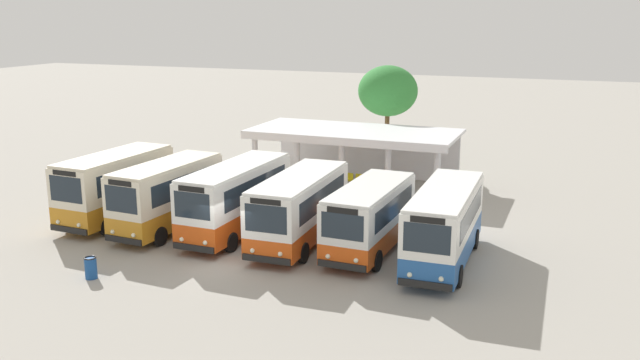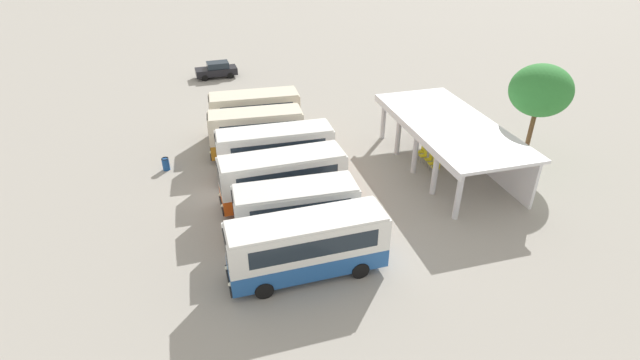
# 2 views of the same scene
# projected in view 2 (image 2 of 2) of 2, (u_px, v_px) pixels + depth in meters

# --- Properties ---
(ground_plane) EXTENTS (180.00, 180.00, 0.00)m
(ground_plane) POSITION_uv_depth(u_px,v_px,m) (224.00, 195.00, 29.60)
(ground_plane) COLOR #A39E93
(city_bus_nearest_orange) EXTENTS (2.63, 6.96, 3.46)m
(city_bus_nearest_orange) POSITION_uv_depth(u_px,v_px,m) (255.00, 113.00, 36.24)
(city_bus_nearest_orange) COLOR black
(city_bus_nearest_orange) RESTS_ON ground
(city_bus_second_in_row) EXTENTS (2.53, 6.77, 3.37)m
(city_bus_second_in_row) POSITION_uv_depth(u_px,v_px,m) (256.00, 131.00, 33.40)
(city_bus_second_in_row) COLOR black
(city_bus_second_in_row) RESTS_ON ground
(city_bus_middle_cream) EXTENTS (2.39, 7.71, 3.36)m
(city_bus_middle_cream) POSITION_uv_depth(u_px,v_px,m) (275.00, 151.00, 30.79)
(city_bus_middle_cream) COLOR black
(city_bus_middle_cream) RESTS_ON ground
(city_bus_fourth_amber) EXTENTS (2.54, 7.62, 3.21)m
(city_bus_fourth_amber) POSITION_uv_depth(u_px,v_px,m) (282.00, 177.00, 28.01)
(city_bus_fourth_amber) COLOR black
(city_bus_fourth_amber) RESTS_ON ground
(city_bus_fifth_blue) EXTENTS (2.47, 6.79, 3.04)m
(city_bus_fifth_blue) POSITION_uv_depth(u_px,v_px,m) (296.00, 208.00, 25.29)
(city_bus_fifth_blue) COLOR black
(city_bus_fifth_blue) RESTS_ON ground
(city_bus_far_end_green) EXTENTS (2.41, 7.82, 3.26)m
(city_bus_far_end_green) POSITION_uv_depth(u_px,v_px,m) (307.00, 245.00, 22.41)
(city_bus_far_end_green) COLOR black
(city_bus_far_end_green) RESTS_ON ground
(parked_car_flank) EXTENTS (2.01, 4.33, 1.62)m
(parked_car_flank) POSITION_uv_depth(u_px,v_px,m) (217.00, 70.00, 49.12)
(parked_car_flank) COLOR black
(parked_car_flank) RESTS_ON ground
(terminal_canopy) EXTENTS (12.59, 5.71, 3.40)m
(terminal_canopy) POSITION_uv_depth(u_px,v_px,m) (456.00, 133.00, 31.43)
(terminal_canopy) COLOR silver
(terminal_canopy) RESTS_ON ground
(waiting_chair_end_by_column) EXTENTS (0.46, 0.46, 0.86)m
(waiting_chair_end_by_column) POSITION_uv_depth(u_px,v_px,m) (421.00, 151.00, 33.69)
(waiting_chair_end_by_column) COLOR slate
(waiting_chair_end_by_column) RESTS_ON ground
(waiting_chair_second_from_end) EXTENTS (0.46, 0.46, 0.86)m
(waiting_chair_second_from_end) POSITION_uv_depth(u_px,v_px,m) (424.00, 155.00, 33.16)
(waiting_chair_second_from_end) COLOR slate
(waiting_chair_second_from_end) RESTS_ON ground
(waiting_chair_middle_seat) EXTENTS (0.46, 0.46, 0.86)m
(waiting_chair_middle_seat) POSITION_uv_depth(u_px,v_px,m) (429.00, 159.00, 32.68)
(waiting_chair_middle_seat) COLOR slate
(waiting_chair_middle_seat) RESTS_ON ground
(waiting_chair_fourth_seat) EXTENTS (0.46, 0.46, 0.86)m
(waiting_chair_fourth_seat) POSITION_uv_depth(u_px,v_px,m) (433.00, 163.00, 32.17)
(waiting_chair_fourth_seat) COLOR slate
(waiting_chair_fourth_seat) RESTS_ON ground
(waiting_chair_fifth_seat) EXTENTS (0.46, 0.46, 0.86)m
(waiting_chair_fifth_seat) POSITION_uv_depth(u_px,v_px,m) (437.00, 167.00, 31.66)
(waiting_chair_fifth_seat) COLOR slate
(waiting_chair_fifth_seat) RESTS_ON ground
(roadside_tree_behind_canopy) EXTENTS (4.09, 4.09, 6.86)m
(roadside_tree_behind_canopy) POSITION_uv_depth(u_px,v_px,m) (541.00, 91.00, 31.23)
(roadside_tree_behind_canopy) COLOR brown
(roadside_tree_behind_canopy) RESTS_ON ground
(litter_bin_apron) EXTENTS (0.49, 0.49, 0.90)m
(litter_bin_apron) POSITION_uv_depth(u_px,v_px,m) (166.00, 164.00, 32.16)
(litter_bin_apron) COLOR #19478C
(litter_bin_apron) RESTS_ON ground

